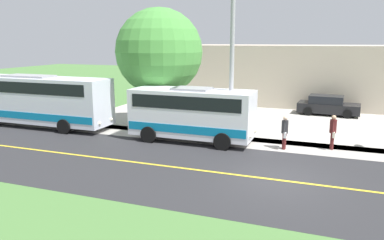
{
  "coord_description": "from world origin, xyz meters",
  "views": [
    {
      "loc": [
        14.44,
        1.73,
        5.46
      ],
      "look_at": [
        -3.5,
        -4.92,
        1.4
      ],
      "focal_mm": 35.02,
      "sensor_mm": 36.0,
      "label": 1
    }
  ],
  "objects_px": {
    "shuttle_bus_front": "(192,112)",
    "transit_bus_rear": "(31,98)",
    "tree_curbside": "(159,52)",
    "street_light_pole": "(231,59)",
    "parked_car_near": "(328,106)",
    "pedestrian_waiting": "(285,131)",
    "commercial_building": "(293,73)",
    "pedestrian_with_bags": "(333,131)"
  },
  "relations": [
    {
      "from": "transit_bus_rear",
      "to": "street_light_pole",
      "type": "height_order",
      "value": "street_light_pole"
    },
    {
      "from": "shuttle_bus_front",
      "to": "parked_car_near",
      "type": "xyz_separation_m",
      "value": [
        -10.55,
        6.97,
        -0.95
      ]
    },
    {
      "from": "tree_curbside",
      "to": "pedestrian_waiting",
      "type": "bearing_deg",
      "value": 71.45
    },
    {
      "from": "tree_curbside",
      "to": "commercial_building",
      "type": "bearing_deg",
      "value": 153.25
    },
    {
      "from": "pedestrian_waiting",
      "to": "street_light_pole",
      "type": "height_order",
      "value": "street_light_pole"
    },
    {
      "from": "street_light_pole",
      "to": "commercial_building",
      "type": "height_order",
      "value": "street_light_pole"
    },
    {
      "from": "pedestrian_with_bags",
      "to": "street_light_pole",
      "type": "relative_size",
      "value": 0.22
    },
    {
      "from": "pedestrian_waiting",
      "to": "tree_curbside",
      "type": "relative_size",
      "value": 0.23
    },
    {
      "from": "street_light_pole",
      "to": "commercial_building",
      "type": "xyz_separation_m",
      "value": [
        -16.52,
        1.7,
        -1.99
      ]
    },
    {
      "from": "shuttle_bus_front",
      "to": "transit_bus_rear",
      "type": "xyz_separation_m",
      "value": [
        0.02,
        -11.16,
        0.18
      ]
    },
    {
      "from": "pedestrian_waiting",
      "to": "commercial_building",
      "type": "relative_size",
      "value": 0.09
    },
    {
      "from": "pedestrian_with_bags",
      "to": "commercial_building",
      "type": "bearing_deg",
      "value": -167.43
    },
    {
      "from": "pedestrian_with_bags",
      "to": "shuttle_bus_front",
      "type": "bearing_deg",
      "value": -82.57
    },
    {
      "from": "shuttle_bus_front",
      "to": "pedestrian_waiting",
      "type": "height_order",
      "value": "shuttle_bus_front"
    },
    {
      "from": "shuttle_bus_front",
      "to": "transit_bus_rear",
      "type": "relative_size",
      "value": 0.61
    },
    {
      "from": "pedestrian_waiting",
      "to": "parked_car_near",
      "type": "relative_size",
      "value": 0.38
    },
    {
      "from": "transit_bus_rear",
      "to": "pedestrian_waiting",
      "type": "distance_m",
      "value": 16.2
    },
    {
      "from": "pedestrian_waiting",
      "to": "commercial_building",
      "type": "distance_m",
      "value": 16.91
    },
    {
      "from": "pedestrian_with_bags",
      "to": "commercial_building",
      "type": "relative_size",
      "value": 0.09
    },
    {
      "from": "tree_curbside",
      "to": "shuttle_bus_front",
      "type": "bearing_deg",
      "value": 48.5
    },
    {
      "from": "pedestrian_with_bags",
      "to": "tree_curbside",
      "type": "relative_size",
      "value": 0.24
    },
    {
      "from": "street_light_pole",
      "to": "transit_bus_rear",
      "type": "bearing_deg",
      "value": -88.16
    },
    {
      "from": "transit_bus_rear",
      "to": "street_light_pole",
      "type": "relative_size",
      "value": 1.37
    },
    {
      "from": "tree_curbside",
      "to": "commercial_building",
      "type": "relative_size",
      "value": 0.37
    },
    {
      "from": "pedestrian_waiting",
      "to": "commercial_building",
      "type": "bearing_deg",
      "value": -175.73
    },
    {
      "from": "shuttle_bus_front",
      "to": "street_light_pole",
      "type": "bearing_deg",
      "value": 101.09
    },
    {
      "from": "shuttle_bus_front",
      "to": "parked_car_near",
      "type": "height_order",
      "value": "shuttle_bus_front"
    },
    {
      "from": "street_light_pole",
      "to": "parked_car_near",
      "type": "xyz_separation_m",
      "value": [
        -10.15,
        4.91,
        -3.84
      ]
    },
    {
      "from": "transit_bus_rear",
      "to": "tree_curbside",
      "type": "relative_size",
      "value": 1.5
    },
    {
      "from": "shuttle_bus_front",
      "to": "street_light_pole",
      "type": "relative_size",
      "value": 0.83
    },
    {
      "from": "pedestrian_waiting",
      "to": "transit_bus_rear",
      "type": "bearing_deg",
      "value": -89.44
    },
    {
      "from": "pedestrian_with_bags",
      "to": "pedestrian_waiting",
      "type": "xyz_separation_m",
      "value": [
        0.82,
        -2.31,
        -0.03
      ]
    },
    {
      "from": "street_light_pole",
      "to": "pedestrian_waiting",
      "type": "bearing_deg",
      "value": 84.82
    },
    {
      "from": "pedestrian_with_bags",
      "to": "tree_curbside",
      "type": "xyz_separation_m",
      "value": [
        -1.97,
        -10.62,
        3.8
      ]
    },
    {
      "from": "tree_curbside",
      "to": "commercial_building",
      "type": "height_order",
      "value": "tree_curbside"
    },
    {
      "from": "transit_bus_rear",
      "to": "tree_curbside",
      "type": "xyz_separation_m",
      "value": [
        -2.94,
        7.86,
        2.95
      ]
    },
    {
      "from": "pedestrian_waiting",
      "to": "parked_car_near",
      "type": "height_order",
      "value": "pedestrian_waiting"
    },
    {
      "from": "transit_bus_rear",
      "to": "street_light_pole",
      "type": "distance_m",
      "value": 13.5
    },
    {
      "from": "transit_bus_rear",
      "to": "commercial_building",
      "type": "bearing_deg",
      "value": 138.64
    },
    {
      "from": "parked_car_near",
      "to": "tree_curbside",
      "type": "xyz_separation_m",
      "value": [
        7.63,
        -10.27,
        4.08
      ]
    },
    {
      "from": "street_light_pole",
      "to": "parked_car_near",
      "type": "height_order",
      "value": "street_light_pole"
    },
    {
      "from": "shuttle_bus_front",
      "to": "commercial_building",
      "type": "bearing_deg",
      "value": 167.5
    }
  ]
}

